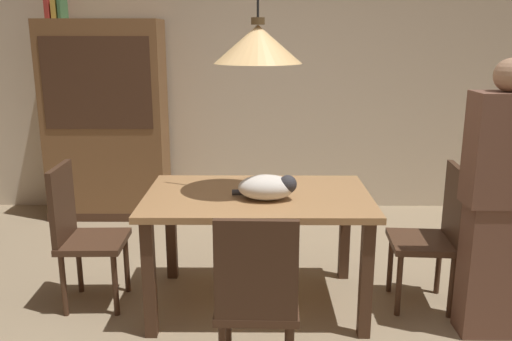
% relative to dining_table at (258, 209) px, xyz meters
% --- Properties ---
extents(back_wall, '(6.40, 0.10, 2.90)m').
position_rel_dining_table_xyz_m(back_wall, '(-0.02, 2.11, 0.80)').
color(back_wall, beige).
rests_on(back_wall, ground).
extents(dining_table, '(1.40, 0.90, 0.75)m').
position_rel_dining_table_xyz_m(dining_table, '(0.00, 0.00, 0.00)').
color(dining_table, '#A87A4C').
rests_on(dining_table, ground).
extents(chair_right_side, '(0.43, 0.43, 0.93)m').
position_rel_dining_table_xyz_m(chair_right_side, '(1.13, -0.01, -0.14)').
color(chair_right_side, '#472D1E').
rests_on(chair_right_side, ground).
extents(chair_near_front, '(0.41, 0.41, 0.93)m').
position_rel_dining_table_xyz_m(chair_near_front, '(-0.00, -0.88, -0.14)').
color(chair_near_front, '#472D1E').
rests_on(chair_near_front, ground).
extents(chair_left_side, '(0.41, 0.41, 0.93)m').
position_rel_dining_table_xyz_m(chair_left_side, '(-1.13, -0.00, -0.14)').
color(chair_left_side, '#472D1E').
rests_on(chair_left_side, ground).
extents(cat_sleeping, '(0.39, 0.22, 0.16)m').
position_rel_dining_table_xyz_m(cat_sleeping, '(0.06, -0.11, 0.18)').
color(cat_sleeping, silver).
rests_on(cat_sleeping, dining_table).
extents(pendant_lamp, '(0.52, 0.52, 1.30)m').
position_rel_dining_table_xyz_m(pendant_lamp, '(0.00, 0.00, 1.01)').
color(pendant_lamp, '#E5B775').
extents(hutch_bookcase, '(1.12, 0.45, 1.85)m').
position_rel_dining_table_xyz_m(hutch_bookcase, '(-1.43, 1.78, 0.24)').
color(hutch_bookcase, brown).
rests_on(hutch_bookcase, ground).
extents(book_red_tall, '(0.04, 0.22, 0.28)m').
position_rel_dining_table_xyz_m(book_red_tall, '(-1.86, 1.78, 1.34)').
color(book_red_tall, '#B73833').
rests_on(book_red_tall, hutch_bookcase).
extents(book_yellow_short, '(0.04, 0.20, 0.18)m').
position_rel_dining_table_xyz_m(book_yellow_short, '(-1.80, 1.78, 1.29)').
color(book_yellow_short, gold).
rests_on(book_yellow_short, hutch_bookcase).
extents(book_green_slim, '(0.03, 0.20, 0.26)m').
position_rel_dining_table_xyz_m(book_green_slim, '(-1.75, 1.78, 1.33)').
color(book_green_slim, '#427A4C').
rests_on(book_green_slim, hutch_bookcase).
extents(person_standing, '(0.36, 0.22, 1.60)m').
position_rel_dining_table_xyz_m(person_standing, '(1.33, -0.34, 0.15)').
color(person_standing, brown).
rests_on(person_standing, ground).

